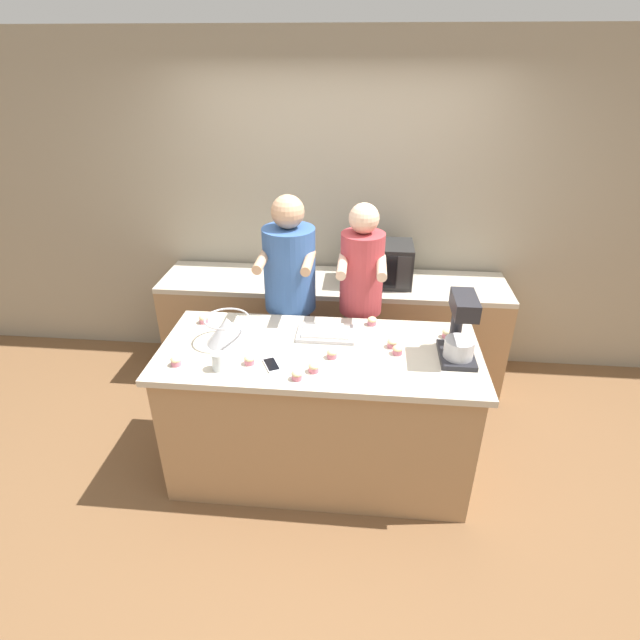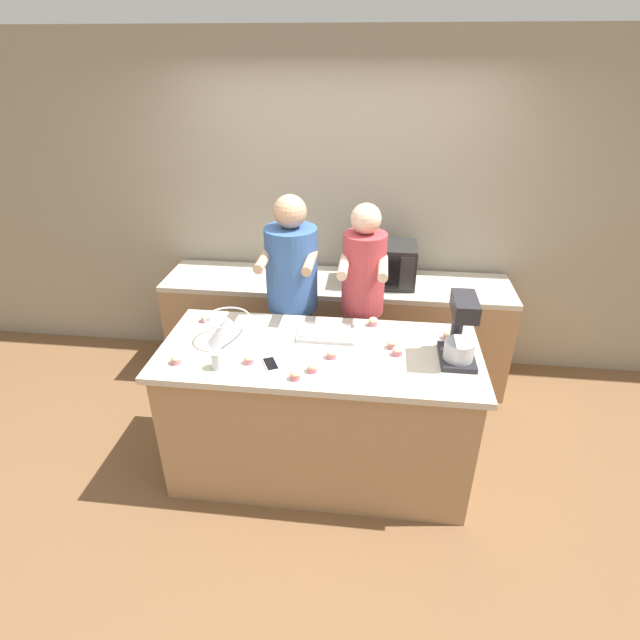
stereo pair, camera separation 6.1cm
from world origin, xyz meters
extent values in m
plane|color=brown|center=(0.00, 0.00, 0.00)|extent=(16.00, 16.00, 0.00)
cube|color=gray|center=(0.00, 1.51, 1.35)|extent=(10.00, 0.06, 2.70)
cube|color=#A87F56|center=(0.00, 0.00, 0.45)|extent=(1.86, 0.79, 0.90)
cube|color=beige|center=(0.00, 0.00, 0.92)|extent=(1.94, 0.84, 0.04)
cube|color=#A87F56|center=(0.00, 1.16, 0.42)|extent=(2.80, 0.60, 0.85)
cube|color=beige|center=(0.00, 1.16, 0.87)|extent=(2.80, 0.60, 0.04)
cylinder|color=#33384C|center=(-0.26, 0.60, 0.46)|extent=(0.28, 0.28, 0.92)
cylinder|color=#335693|center=(-0.26, 0.60, 1.21)|extent=(0.36, 0.36, 0.58)
sphere|color=tan|center=(-0.26, 0.60, 1.61)|extent=(0.22, 0.22, 0.22)
cylinder|color=tan|center=(-0.42, 0.43, 1.33)|extent=(0.06, 0.34, 0.06)
cylinder|color=tan|center=(-0.11, 0.43, 1.33)|extent=(0.06, 0.34, 0.06)
cylinder|color=brown|center=(0.23, 0.60, 0.46)|extent=(0.23, 0.23, 0.91)
cylinder|color=#A8383D|center=(0.23, 0.60, 1.20)|extent=(0.29, 0.29, 0.57)
sphere|color=#DBB293|center=(0.23, 0.60, 1.58)|extent=(0.20, 0.20, 0.20)
cylinder|color=#DBB293|center=(0.11, 0.43, 1.32)|extent=(0.06, 0.34, 0.06)
cylinder|color=#DBB293|center=(0.36, 0.43, 1.32)|extent=(0.06, 0.34, 0.06)
cube|color=#232328|center=(0.81, -0.01, 0.96)|extent=(0.20, 0.30, 0.03)
cylinder|color=#232328|center=(0.81, 0.11, 1.11)|extent=(0.07, 0.07, 0.27)
cube|color=#232328|center=(0.81, -0.02, 1.30)|extent=(0.13, 0.26, 0.10)
cylinder|color=#BCBCC1|center=(0.81, -0.05, 1.03)|extent=(0.17, 0.17, 0.11)
cone|color=#BCBCC1|center=(-0.57, 0.04, 1.03)|extent=(0.27, 0.27, 0.17)
torus|color=#BCBCC1|center=(-0.57, 0.04, 1.11)|extent=(0.28, 0.28, 0.01)
cube|color=#BCBCC1|center=(0.03, 0.17, 0.96)|extent=(0.36, 0.23, 0.02)
cube|color=white|center=(0.03, 0.17, 0.98)|extent=(0.30, 0.18, 0.02)
cube|color=black|center=(0.37, 1.16, 1.05)|extent=(0.51, 0.34, 0.33)
cube|color=black|center=(0.32, 0.98, 1.05)|extent=(0.35, 0.01, 0.26)
cube|color=#2D2D2D|center=(0.55, 0.98, 1.05)|extent=(0.10, 0.01, 0.26)
cube|color=silver|center=(-0.26, -0.20, 0.95)|extent=(0.13, 0.16, 0.01)
cube|color=black|center=(-0.26, -0.20, 0.96)|extent=(0.11, 0.14, 0.00)
cylinder|color=silver|center=(-0.54, -0.26, 1.00)|extent=(0.07, 0.07, 0.11)
cylinder|color=#D17084|center=(0.78, 0.22, 0.96)|extent=(0.06, 0.06, 0.03)
ellipsoid|color=beige|center=(0.78, 0.22, 0.98)|extent=(0.06, 0.06, 0.04)
cylinder|color=#D17084|center=(-0.01, -0.24, 0.96)|extent=(0.06, 0.06, 0.03)
ellipsoid|color=beige|center=(-0.01, -0.24, 0.98)|extent=(0.06, 0.06, 0.04)
cylinder|color=#D17084|center=(0.47, -0.01, 0.96)|extent=(0.06, 0.06, 0.03)
ellipsoid|color=beige|center=(0.47, -0.01, 0.98)|extent=(0.06, 0.06, 0.04)
cylinder|color=#D17084|center=(-0.38, -0.19, 0.96)|extent=(0.06, 0.06, 0.03)
ellipsoid|color=beige|center=(-0.38, -0.19, 0.98)|extent=(0.06, 0.06, 0.04)
cylinder|color=#D17084|center=(-0.09, -0.32, 0.96)|extent=(0.06, 0.06, 0.03)
ellipsoid|color=beige|center=(-0.09, -0.32, 0.98)|extent=(0.06, 0.06, 0.04)
cylinder|color=#D17084|center=(0.44, 0.07, 0.96)|extent=(0.06, 0.06, 0.03)
ellipsoid|color=beige|center=(0.44, 0.07, 0.98)|extent=(0.06, 0.06, 0.04)
cylinder|color=#D17084|center=(-0.80, -0.24, 0.96)|extent=(0.06, 0.06, 0.03)
ellipsoid|color=beige|center=(-0.80, -0.24, 0.98)|extent=(0.06, 0.06, 0.04)
cylinder|color=#D17084|center=(-0.79, 0.26, 0.96)|extent=(0.06, 0.06, 0.03)
ellipsoid|color=beige|center=(-0.79, 0.26, 0.98)|extent=(0.06, 0.06, 0.04)
cylinder|color=#D17084|center=(0.31, 0.34, 0.96)|extent=(0.06, 0.06, 0.03)
ellipsoid|color=beige|center=(0.31, 0.34, 0.98)|extent=(0.06, 0.06, 0.04)
cylinder|color=#D17084|center=(0.08, -0.08, 0.96)|extent=(0.06, 0.06, 0.03)
ellipsoid|color=beige|center=(0.08, -0.08, 0.98)|extent=(0.06, 0.06, 0.04)
camera|label=1|loc=(0.25, -2.54, 2.54)|focal=28.00mm
camera|label=2|loc=(0.31, -2.53, 2.54)|focal=28.00mm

